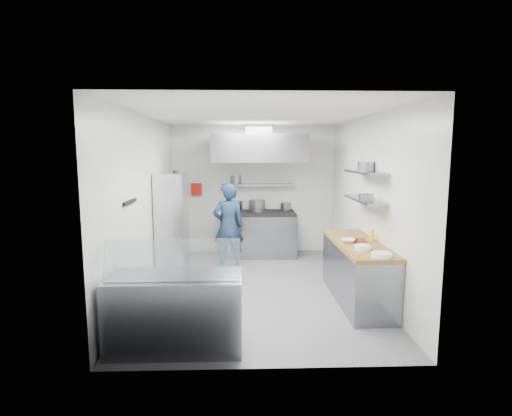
{
  "coord_description": "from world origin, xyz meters",
  "views": [
    {
      "loc": [
        -0.23,
        -6.36,
        2.22
      ],
      "look_at": [
        0.0,
        0.6,
        1.25
      ],
      "focal_mm": 28.0,
      "sensor_mm": 36.0,
      "label": 1
    }
  ],
  "objects_px": {
    "chef": "(228,226)",
    "gas_range": "(258,235)",
    "wire_rack": "(173,223)",
    "display_case": "(176,312)"
  },
  "relations": [
    {
      "from": "chef",
      "to": "display_case",
      "type": "relative_size",
      "value": 1.09
    },
    {
      "from": "gas_range",
      "to": "display_case",
      "type": "xyz_separation_m",
      "value": [
        -1.1,
        -4.1,
        -0.03
      ]
    },
    {
      "from": "display_case",
      "to": "chef",
      "type": "bearing_deg",
      "value": 81.25
    },
    {
      "from": "wire_rack",
      "to": "display_case",
      "type": "relative_size",
      "value": 1.23
    },
    {
      "from": "gas_range",
      "to": "chef",
      "type": "height_order",
      "value": "chef"
    },
    {
      "from": "chef",
      "to": "wire_rack",
      "type": "height_order",
      "value": "wire_rack"
    },
    {
      "from": "chef",
      "to": "gas_range",
      "type": "bearing_deg",
      "value": -136.41
    },
    {
      "from": "gas_range",
      "to": "wire_rack",
      "type": "distance_m",
      "value": 2.05
    },
    {
      "from": "gas_range",
      "to": "display_case",
      "type": "relative_size",
      "value": 1.07
    },
    {
      "from": "chef",
      "to": "wire_rack",
      "type": "distance_m",
      "value": 1.05
    }
  ]
}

